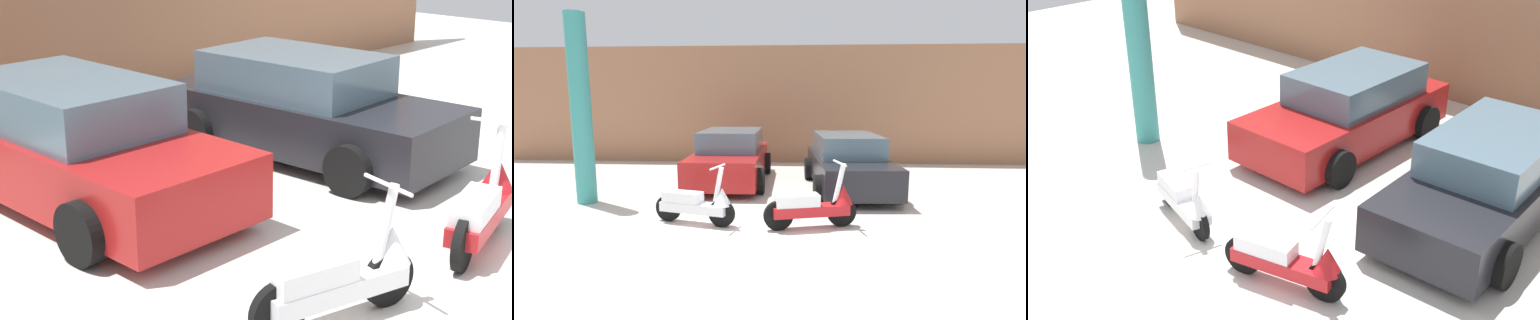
{
  "view_description": "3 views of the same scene",
  "coord_description": "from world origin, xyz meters",
  "views": [
    {
      "loc": [
        -5.4,
        -2.41,
        3.03
      ],
      "look_at": [
        -0.32,
        2.52,
        0.68
      ],
      "focal_mm": 55.0,
      "sensor_mm": 36.0,
      "label": 1
    },
    {
      "loc": [
        0.49,
        -5.66,
        2.15
      ],
      "look_at": [
        -0.03,
        2.4,
        0.86
      ],
      "focal_mm": 28.0,
      "sensor_mm": 36.0,
      "label": 2
    },
    {
      "loc": [
        4.92,
        -3.68,
        4.68
      ],
      "look_at": [
        -0.37,
        1.89,
        0.83
      ],
      "focal_mm": 45.0,
      "sensor_mm": 36.0,
      "label": 3
    }
  ],
  "objects": [
    {
      "name": "support_column_side",
      "position": [
        -3.77,
        2.05,
        1.88
      ],
      "size": [
        0.39,
        0.39,
        3.76
      ],
      "primitive_type": "cylinder",
      "color": "teal",
      "rests_on": "ground_plane"
    },
    {
      "name": "car_rear_center",
      "position": [
        1.72,
        3.65,
        0.61
      ],
      "size": [
        1.98,
        3.83,
        1.27
      ],
      "rotation": [
        0.0,
        0.0,
        -1.51
      ],
      "color": "black",
      "rests_on": "ground_plane"
    },
    {
      "name": "car_rear_left",
      "position": [
        -1.15,
        4.27,
        0.63
      ],
      "size": [
        1.89,
        3.87,
        1.31
      ],
      "rotation": [
        0.0,
        0.0,
        -1.56
      ],
      "color": "maroon",
      "rests_on": "ground_plane"
    },
    {
      "name": "scooter_front_right",
      "position": [
        0.81,
        0.73,
        0.39
      ],
      "size": [
        1.54,
        0.7,
        1.09
      ],
      "rotation": [
        0.0,
        0.0,
        0.25
      ],
      "color": "black",
      "rests_on": "ground_plane"
    },
    {
      "name": "wall_back",
      "position": [
        0.0,
        7.39,
        1.88
      ],
      "size": [
        19.6,
        0.12,
        3.76
      ],
      "primitive_type": "cube",
      "color": "#9E6B4C",
      "rests_on": "ground_plane"
    },
    {
      "name": "ground_plane",
      "position": [
        0.0,
        0.0,
        0.0
      ],
      "size": [
        28.0,
        28.0,
        0.0
      ],
      "primitive_type": "plane",
      "color": "silver"
    },
    {
      "name": "scooter_front_left",
      "position": [
        -1.16,
        0.8,
        0.37
      ],
      "size": [
        1.45,
        0.66,
        1.03
      ],
      "rotation": [
        0.0,
        0.0,
        -0.26
      ],
      "color": "black",
      "rests_on": "ground_plane"
    }
  ]
}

